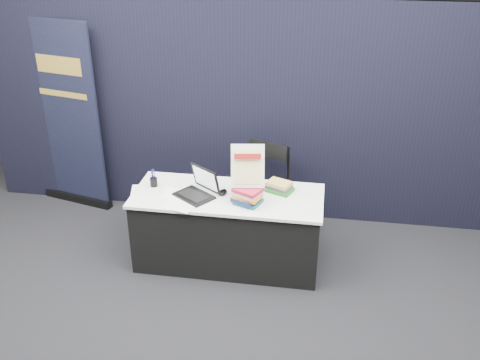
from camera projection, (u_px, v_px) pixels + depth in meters
name	position (u px, v px, depth m)	size (l,w,h in m)	color
floor	(218.00, 295.00, 4.90)	(8.00, 8.00, 0.00)	black
wall_back	(270.00, 21.00, 7.65)	(8.00, 0.02, 3.50)	#AEABA4
drape_partition	(245.00, 113.00, 5.78)	(6.00, 0.08, 2.40)	black
display_table	(228.00, 228.00, 5.21)	(1.80, 0.75, 0.75)	black
laptop	(195.00, 189.00, 5.02)	(0.43, 0.45, 0.27)	black
mouse	(223.00, 192.00, 5.05)	(0.08, 0.12, 0.04)	black
brochure_left	(148.00, 190.00, 5.14)	(0.32, 0.23, 0.00)	silver
brochure_mid	(175.00, 195.00, 5.05)	(0.29, 0.21, 0.00)	white
brochure_right	(179.00, 205.00, 4.86)	(0.29, 0.21, 0.00)	white
pen_cup	(154.00, 182.00, 5.18)	(0.07, 0.07, 0.09)	black
book_stack_tall	(247.00, 196.00, 4.86)	(0.29, 0.27, 0.16)	#175857
book_stack_short	(279.00, 187.00, 5.09)	(0.27, 0.24, 0.09)	#1B681D
info_sign	(248.00, 167.00, 4.76)	(0.31, 0.17, 0.41)	black
pullup_banner	(69.00, 127.00, 6.08)	(0.91, 0.32, 2.16)	black
stacking_chair	(265.00, 188.00, 5.57)	(0.58, 0.60, 1.01)	black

